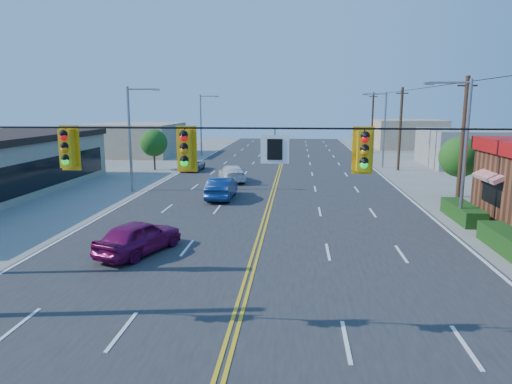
# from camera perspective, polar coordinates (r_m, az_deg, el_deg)

# --- Properties ---
(ground) EXTENTS (160.00, 160.00, 0.00)m
(ground) POSITION_cam_1_polar(r_m,az_deg,el_deg) (13.78, -3.06, -17.79)
(ground) COLOR gray
(ground) RESTS_ON ground
(road) EXTENTS (20.00, 120.00, 0.06)m
(road) POSITION_cam_1_polar(r_m,az_deg,el_deg) (32.69, 1.96, -0.82)
(road) COLOR #2D2D30
(road) RESTS_ON ground
(signal_span) EXTENTS (24.32, 0.34, 9.00)m
(signal_span) POSITION_cam_1_polar(r_m,az_deg,el_deg) (12.25, -3.84, 2.76)
(signal_span) COLOR #47301E
(signal_span) RESTS_ON ground
(streetlight_se) EXTENTS (2.55, 0.25, 8.00)m
(streetlight_se) POSITION_cam_1_polar(r_m,az_deg,el_deg) (27.57, 24.36, 5.50)
(streetlight_se) COLOR gray
(streetlight_se) RESTS_ON ground
(streetlight_ne) EXTENTS (2.55, 0.25, 8.00)m
(streetlight_ne) POSITION_cam_1_polar(r_m,az_deg,el_deg) (50.82, 15.56, 8.03)
(streetlight_ne) COLOR gray
(streetlight_ne) RESTS_ON ground
(streetlight_sw) EXTENTS (2.55, 0.25, 8.00)m
(streetlight_sw) POSITION_cam_1_polar(r_m,az_deg,el_deg) (36.29, -15.22, 7.11)
(streetlight_sw) COLOR gray
(streetlight_sw) RESTS_ON ground
(streetlight_nw) EXTENTS (2.55, 0.25, 8.00)m
(streetlight_nw) POSITION_cam_1_polar(r_m,az_deg,el_deg) (61.32, -6.72, 8.75)
(streetlight_nw) COLOR gray
(streetlight_nw) RESTS_ON ground
(utility_pole_near) EXTENTS (0.28, 0.28, 8.40)m
(utility_pole_near) POSITION_cam_1_polar(r_m,az_deg,el_deg) (31.82, 24.40, 5.50)
(utility_pole_near) COLOR #47301E
(utility_pole_near) RESTS_ON ground
(utility_pole_mid) EXTENTS (0.28, 0.28, 8.40)m
(utility_pole_mid) POSITION_cam_1_polar(r_m,az_deg,el_deg) (49.15, 17.58, 7.48)
(utility_pole_mid) COLOR #47301E
(utility_pole_mid) RESTS_ON ground
(utility_pole_far) EXTENTS (0.28, 0.28, 8.40)m
(utility_pole_far) POSITION_cam_1_polar(r_m,az_deg,el_deg) (66.84, 14.32, 8.38)
(utility_pole_far) COLOR #47301E
(utility_pole_far) RESTS_ON ground
(tree_kfc_rear) EXTENTS (2.94, 2.94, 4.41)m
(tree_kfc_rear) POSITION_cam_1_polar(r_m,az_deg,el_deg) (36.12, 24.15, 4.02)
(tree_kfc_rear) COLOR #47301E
(tree_kfc_rear) RESTS_ON ground
(tree_west) EXTENTS (2.80, 2.80, 4.20)m
(tree_west) POSITION_cam_1_polar(r_m,az_deg,el_deg) (48.45, -12.66, 6.01)
(tree_west) COLOR #47301E
(tree_west) RESTS_ON ground
(bld_east_mid) EXTENTS (12.00, 10.00, 4.00)m
(bld_east_mid) POSITION_cam_1_polar(r_m,az_deg,el_deg) (55.95, 26.46, 4.93)
(bld_east_mid) COLOR gray
(bld_east_mid) RESTS_ON ground
(bld_west_far) EXTENTS (11.00, 12.00, 4.20)m
(bld_west_far) POSITION_cam_1_polar(r_m,az_deg,el_deg) (63.97, -14.82, 6.38)
(bld_west_far) COLOR tan
(bld_west_far) RESTS_ON ground
(bld_east_far) EXTENTS (10.00, 10.00, 4.40)m
(bld_east_far) POSITION_cam_1_polar(r_m,az_deg,el_deg) (76.08, 18.41, 6.91)
(bld_east_far) COLOR tan
(bld_east_far) RESTS_ON ground
(car_magenta) EXTENTS (3.29, 4.81, 1.52)m
(car_magenta) POSITION_cam_1_polar(r_m,az_deg,el_deg) (21.13, -14.43, -5.59)
(car_magenta) COLOR #780D49
(car_magenta) RESTS_ON ground
(car_blue) EXTENTS (1.67, 4.69, 1.54)m
(car_blue) POSITION_cam_1_polar(r_m,az_deg,el_deg) (32.50, -4.30, 0.42)
(car_blue) COLOR navy
(car_blue) RESTS_ON ground
(car_white) EXTENTS (3.29, 5.20, 1.40)m
(car_white) POSITION_cam_1_polar(r_m,az_deg,el_deg) (39.93, -3.04, 2.27)
(car_white) COLOR white
(car_white) RESTS_ON ground
(car_silver) EXTENTS (1.98, 4.25, 1.18)m
(car_silver) POSITION_cam_1_polar(r_m,az_deg,el_deg) (47.11, -7.93, 3.34)
(car_silver) COLOR #A6A5AA
(car_silver) RESTS_ON ground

